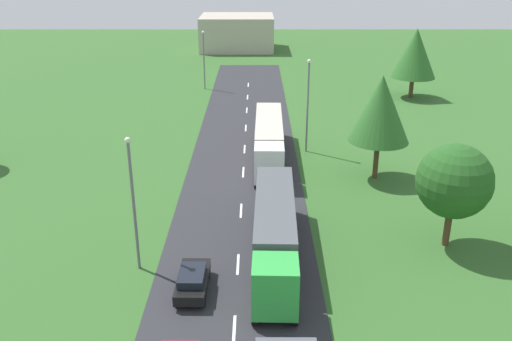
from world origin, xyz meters
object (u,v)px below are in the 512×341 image
at_px(truck_third, 267,138).
at_px(car_fourth, 191,280).
at_px(tree_oak, 413,53).
at_px(lamppost_third, 306,102).
at_px(tree_pine, 379,109).
at_px(lamppost_fourth, 202,57).
at_px(lamppost_second, 132,199).
at_px(tree_maple, 453,181).
at_px(distant_building, 236,32).
at_px(truck_second, 273,229).

xyz_separation_m(truck_third, car_fourth, (-4.84, -21.50, -1.30)).
distance_m(truck_third, tree_oak, 30.68).
bearing_deg(lamppost_third, tree_pine, -50.76).
bearing_deg(lamppost_fourth, lamppost_second, -89.98).
height_order(tree_maple, tree_pine, tree_pine).
height_order(truck_third, tree_pine, tree_pine).
bearing_deg(lamppost_fourth, car_fourth, -85.81).
bearing_deg(tree_oak, distant_building, 122.54).
xyz_separation_m(lamppost_fourth, distant_building, (3.55, 33.64, -1.27)).
height_order(truck_third, car_fourth, truck_third).
distance_m(lamppost_fourth, tree_pine, 36.98).
distance_m(truck_third, tree_pine, 10.91).
distance_m(truck_second, tree_oak, 45.76).
height_order(lamppost_second, tree_pine, tree_pine).
distance_m(car_fourth, tree_pine, 22.70).
xyz_separation_m(tree_oak, tree_maple, (-8.05, -39.37, -1.25)).
bearing_deg(truck_third, car_fourth, -102.69).
xyz_separation_m(truck_second, truck_third, (0.03, 17.85, -0.01)).
bearing_deg(lamppost_fourth, truck_second, -79.58).
xyz_separation_m(truck_third, distant_building, (-4.93, 61.71, 1.14)).
xyz_separation_m(lamppost_second, lamppost_fourth, (-0.02, 46.99, -0.26)).
xyz_separation_m(car_fourth, lamppost_second, (-3.62, 2.58, 3.97)).
height_order(car_fourth, tree_maple, tree_maple).
bearing_deg(tree_oak, car_fourth, -118.55).
distance_m(car_fourth, lamppost_fourth, 49.84).
relative_size(truck_second, tree_maple, 2.00).
distance_m(tree_maple, distant_building, 79.48).
distance_m(tree_maple, tree_pine, 11.96).
bearing_deg(car_fourth, distant_building, 90.06).
xyz_separation_m(lamppost_third, tree_oak, (15.84, 21.13, 0.87)).
xyz_separation_m(truck_third, lamppost_fourth, (-8.47, 28.07, 2.41)).
height_order(tree_oak, tree_pine, tree_oak).
relative_size(lamppost_second, tree_pine, 0.96).
bearing_deg(truck_third, tree_oak, 50.03).
relative_size(tree_maple, tree_pine, 0.79).
bearing_deg(lamppost_second, tree_maple, 8.22).
bearing_deg(tree_oak, tree_pine, -110.61).
relative_size(truck_third, tree_pine, 1.65).
xyz_separation_m(truck_second, tree_pine, (9.15, 13.43, 4.03)).
distance_m(lamppost_second, lamppost_third, 24.38).
relative_size(car_fourth, tree_pine, 0.45).
relative_size(lamppost_fourth, distant_building, 0.57).
height_order(car_fourth, lamppost_third, lamppost_third).
distance_m(truck_third, car_fourth, 22.08).
distance_m(lamppost_third, tree_maple, 19.84).
bearing_deg(tree_oak, lamppost_second, -123.54).
bearing_deg(distant_building, tree_maple, -78.07).
bearing_deg(lamppost_second, truck_second, 7.24).
bearing_deg(lamppost_third, tree_oak, 53.14).
distance_m(car_fourth, tree_oak, 51.29).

